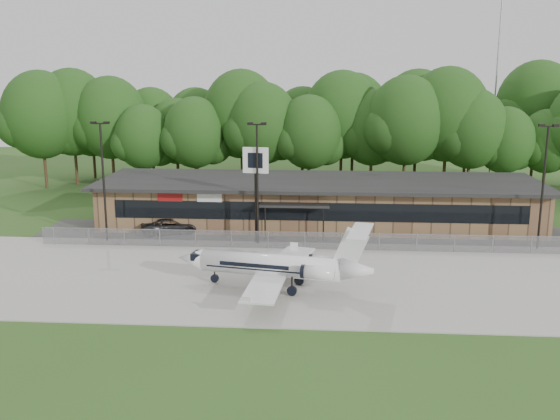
# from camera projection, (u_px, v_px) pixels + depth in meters

# --- Properties ---
(ground) EXTENTS (160.00, 160.00, 0.00)m
(ground) POSITION_uv_depth(u_px,v_px,m) (314.00, 323.00, 36.20)
(ground) COLOR #2E4F1C
(ground) RESTS_ON ground
(apron) EXTENTS (64.00, 18.00, 0.08)m
(apron) POSITION_uv_depth(u_px,v_px,m) (316.00, 278.00, 43.98)
(apron) COLOR #9E9B93
(apron) RESTS_ON ground
(parking_lot) EXTENTS (50.00, 9.00, 0.06)m
(parking_lot) POSITION_uv_depth(u_px,v_px,m) (318.00, 235.00, 55.17)
(parking_lot) COLOR #383835
(parking_lot) RESTS_ON ground
(terminal) EXTENTS (41.00, 11.65, 4.30)m
(terminal) POSITION_uv_depth(u_px,v_px,m) (318.00, 201.00, 59.01)
(terminal) COLOR olive
(terminal) RESTS_ON ground
(fence) EXTENTS (46.00, 0.04, 1.52)m
(fence) POSITION_uv_depth(u_px,v_px,m) (317.00, 241.00, 50.62)
(fence) COLOR gray
(fence) RESTS_ON ground
(treeline) EXTENTS (72.00, 12.00, 15.00)m
(treeline) POSITION_uv_depth(u_px,v_px,m) (321.00, 128.00, 75.40)
(treeline) COLOR #173C13
(treeline) RESTS_ON ground
(radio_mast) EXTENTS (0.20, 0.20, 25.00)m
(radio_mast) POSITION_uv_depth(u_px,v_px,m) (496.00, 85.00, 78.62)
(radio_mast) COLOR gray
(radio_mast) RESTS_ON ground
(light_pole_left) EXTENTS (1.55, 0.30, 10.23)m
(light_pole_left) POSITION_uv_depth(u_px,v_px,m) (103.00, 172.00, 52.17)
(light_pole_left) COLOR black
(light_pole_left) RESTS_ON ground
(light_pole_mid) EXTENTS (1.55, 0.30, 10.23)m
(light_pole_mid) POSITION_uv_depth(u_px,v_px,m) (257.00, 174.00, 51.28)
(light_pole_mid) COLOR black
(light_pole_mid) RESTS_ON ground
(light_pole_right) EXTENTS (1.55, 0.30, 10.23)m
(light_pole_right) POSITION_uv_depth(u_px,v_px,m) (544.00, 177.00, 49.70)
(light_pole_right) COLOR black
(light_pole_right) RESTS_ON ground
(business_jet) EXTENTS (13.54, 12.16, 4.57)m
(business_jet) POSITION_uv_depth(u_px,v_px,m) (278.00, 266.00, 41.33)
(business_jet) COLOR white
(business_jet) RESTS_ON ground
(suv) EXTENTS (5.77, 4.06, 1.46)m
(suv) POSITION_uv_depth(u_px,v_px,m) (171.00, 226.00, 55.78)
(suv) COLOR #2F2F32
(suv) RESTS_ON ground
(pole_sign) EXTENTS (2.15, 0.54, 8.15)m
(pole_sign) POSITION_uv_depth(u_px,v_px,m) (256.00, 170.00, 51.52)
(pole_sign) COLOR black
(pole_sign) RESTS_ON ground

